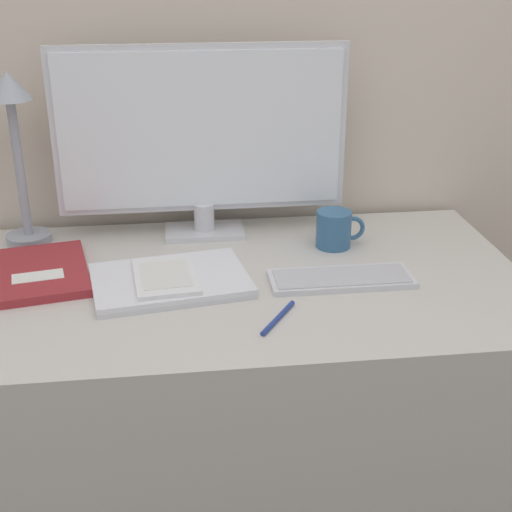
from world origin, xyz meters
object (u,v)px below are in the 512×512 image
ereader (165,276)px  coffee_mug (335,229)px  keyboard (341,279)px  pen (278,318)px  monitor (202,137)px  notebook (41,272)px  laptop (170,281)px  desk_lamp (15,134)px

ereader → coffee_mug: coffee_mug is taller
keyboard → coffee_mug: 0.19m
coffee_mug → keyboard: bearing=-98.5°
coffee_mug → pen: 0.37m
monitor → coffee_mug: bearing=-22.1°
monitor → ereader: (-0.09, -0.28, -0.21)m
keyboard → pen: keyboard is taller
keyboard → pen: bearing=-136.7°
notebook → coffee_mug: 0.64m
monitor → laptop: bearing=-107.4°
keyboard → pen: (-0.15, -0.14, -0.00)m
laptop → desk_lamp: (-0.32, 0.27, 0.24)m
pen → notebook: bearing=151.8°
keyboard → pen: 0.21m
ereader → notebook: (-0.25, 0.09, -0.02)m
keyboard → notebook: bearing=170.5°
ereader → coffee_mug: (0.38, 0.17, 0.02)m
notebook → laptop: bearing=-16.0°
laptop → ereader: ereader is taller
keyboard → ereader: size_ratio=1.55×
laptop → desk_lamp: 0.48m
keyboard → ereader: (-0.35, 0.02, 0.02)m
keyboard → ereader: bearing=177.4°
keyboard → desk_lamp: desk_lamp is taller
coffee_mug → pen: (-0.18, -0.32, -0.04)m
keyboard → desk_lamp: 0.76m
monitor → desk_lamp: 0.40m
ereader → notebook: size_ratio=0.64×
desk_lamp → ereader: bearing=-41.9°
laptop → ereader: size_ratio=1.79×
ereader → monitor: bearing=71.7°
keyboard → laptop: bearing=175.5°
monitor → coffee_mug: size_ratio=5.90×
monitor → ereader: size_ratio=3.49×
monitor → pen: size_ratio=5.67×
desk_lamp → notebook: desk_lamp is taller
ereader → notebook: bearing=161.4°
laptop → ereader: (-0.01, -0.01, 0.01)m
desk_lamp → pen: (0.51, -0.43, -0.25)m
laptop → notebook: same height
notebook → pen: (0.45, -0.24, -0.00)m
monitor → coffee_mug: monitor is taller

